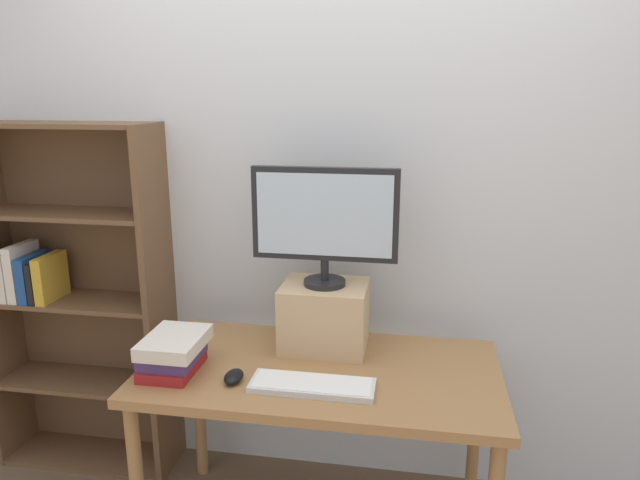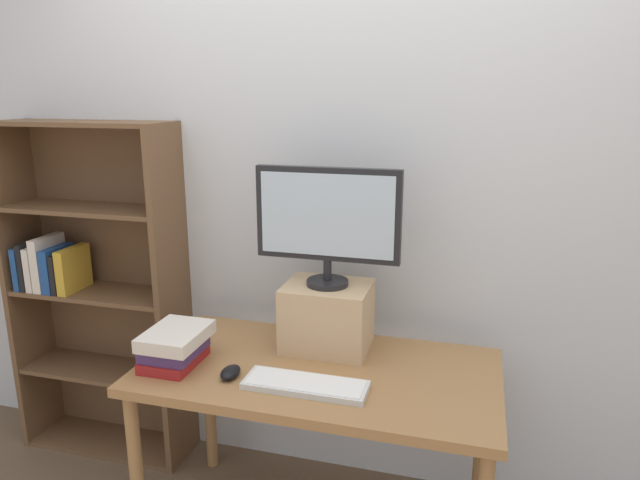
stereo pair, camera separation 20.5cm
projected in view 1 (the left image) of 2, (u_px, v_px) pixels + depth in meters
back_wall at (340, 193)px, 2.43m from camera, size 7.00×0.08×2.60m
desk at (320, 388)px, 2.12m from camera, size 1.31×0.69×0.74m
bookshelf_unit at (73, 296)px, 2.60m from camera, size 0.83×0.28×1.60m
riser_box at (325, 316)px, 2.24m from camera, size 0.33×0.27×0.26m
computer_monitor at (325, 219)px, 2.14m from camera, size 0.56×0.16×0.46m
keyboard at (312, 385)px, 1.95m from camera, size 0.43×0.15×0.02m
computer_mouse at (234, 377)px, 1.99m from camera, size 0.06×0.10×0.04m
book_stack at (173, 353)px, 2.05m from camera, size 0.20×0.26×0.14m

